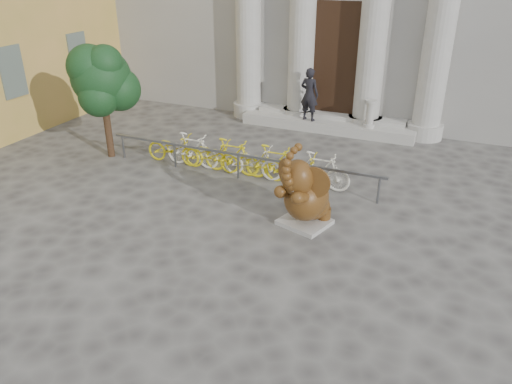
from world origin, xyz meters
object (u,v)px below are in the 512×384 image
at_px(bike_rack, 242,158).
at_px(tree, 102,80).
at_px(elephant_statue, 305,195).
at_px(pedestrian, 309,94).

height_order(bike_rack, tree, tree).
bearing_deg(tree, elephant_statue, -14.10).
xyz_separation_m(elephant_statue, tree, (-6.68, 1.68, 1.59)).
distance_m(elephant_statue, bike_rack, 3.18).
relative_size(bike_rack, pedestrian, 4.46).
bearing_deg(pedestrian, elephant_statue, 116.64).
bearing_deg(pedestrian, tree, 54.72).
distance_m(elephant_statue, pedestrian, 6.74).
relative_size(bike_rack, tree, 2.39).
relative_size(elephant_statue, tree, 0.61).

